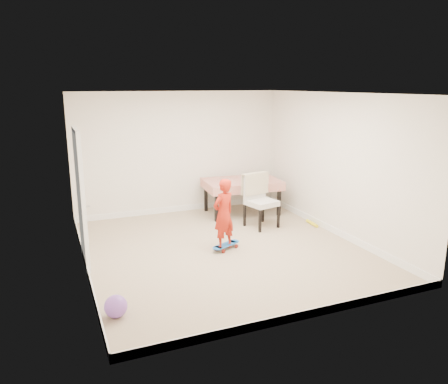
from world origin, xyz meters
name	(u,v)px	position (x,y,z in m)	size (l,w,h in m)	color
ground	(223,249)	(0.00, 0.00, 0.00)	(5.00, 5.00, 0.00)	tan
ceiling	(223,95)	(0.00, 0.00, 2.58)	(4.50, 5.00, 0.04)	silver
wall_back	(179,153)	(0.00, 2.48, 1.30)	(4.50, 0.04, 2.60)	white
wall_front	(306,216)	(0.00, -2.48, 1.30)	(4.50, 0.04, 2.60)	white
wall_left	(81,186)	(-2.23, 0.00, 1.30)	(0.04, 5.00, 2.60)	white
wall_right	(336,165)	(2.23, 0.00, 1.30)	(0.04, 5.00, 2.60)	white
door	(81,200)	(-2.22, 0.30, 1.02)	(0.10, 0.94, 2.11)	white
baseboard_back	(181,208)	(0.00, 2.49, 0.06)	(4.50, 0.02, 0.12)	white
baseboard_front	(302,315)	(0.00, -2.49, 0.06)	(4.50, 0.02, 0.12)	white
baseboard_left	(86,266)	(-2.24, 0.00, 0.06)	(0.02, 5.00, 0.12)	white
baseboard_right	(332,230)	(2.24, 0.00, 0.06)	(0.02, 5.00, 0.12)	white
dining_table	(242,197)	(1.18, 1.83, 0.37)	(1.58, 1.00, 0.74)	red
dining_chair	(262,201)	(1.15, 0.82, 0.53)	(0.57, 0.65, 1.05)	white
skateboard	(226,247)	(0.04, -0.02, 0.04)	(0.59, 0.22, 0.09)	blue
child	(224,216)	(0.00, -0.04, 0.60)	(0.44, 0.29, 1.20)	red
balloon	(116,306)	(-2.04, -1.58, 0.14)	(0.28, 0.28, 0.28)	#8A53C7
foam_toy	(312,223)	(2.15, 0.55, 0.03)	(0.06, 0.06, 0.40)	yellow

